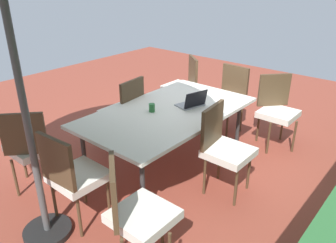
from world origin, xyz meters
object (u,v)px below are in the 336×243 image
(chair_north, at_px, (224,146))
(chair_west, at_px, (228,96))
(chair_northeast, at_px, (135,211))
(chair_southeast, at_px, (30,145))
(chair_northwest, at_px, (277,108))
(cup, at_px, (152,108))
(laptop, at_px, (192,103))
(dining_table, at_px, (168,114))
(chair_southwest, at_px, (184,84))
(chair_east, at_px, (73,174))
(chair_south, at_px, (124,109))

(chair_north, relative_size, chair_west, 1.00)
(chair_west, bearing_deg, chair_north, -56.78)
(chair_northeast, relative_size, chair_north, 1.00)
(chair_northeast, height_order, chair_southeast, same)
(chair_northeast, relative_size, chair_northwest, 1.00)
(chair_north, height_order, cup, chair_north)
(chair_west, xyz_separation_m, cup, (1.47, -0.17, 0.23))
(chair_northeast, xyz_separation_m, laptop, (-1.67, -0.69, 0.22))
(chair_northwest, bearing_deg, chair_southeast, -168.38)
(chair_northwest, bearing_deg, dining_table, -168.72)
(cup, bearing_deg, chair_west, 173.34)
(chair_southwest, bearing_deg, cup, -26.34)
(chair_east, xyz_separation_m, chair_west, (-2.71, 0.02, 0.00))
(laptop, bearing_deg, cup, -16.31)
(chair_southwest, height_order, chair_northwest, same)
(chair_west, height_order, chair_southeast, same)
(chair_north, bearing_deg, chair_south, 82.56)
(chair_north, height_order, laptop, chair_north)
(cup, bearing_deg, laptop, 148.78)
(dining_table, height_order, cup, cup)
(laptop, height_order, cup, laptop)
(chair_southwest, height_order, chair_southeast, same)
(dining_table, height_order, chair_west, chair_west)
(chair_southwest, bearing_deg, chair_southeast, -50.18)
(laptop, bearing_deg, chair_west, -159.99)
(chair_east, height_order, chair_southeast, same)
(laptop, bearing_deg, chair_northwest, 163.56)
(dining_table, relative_size, chair_north, 2.18)
(chair_east, xyz_separation_m, laptop, (-1.68, 0.11, 0.22))
(chair_north, xyz_separation_m, chair_west, (-1.36, -0.76, 0.00))
(chair_east, distance_m, cup, 1.27)
(chair_northeast, height_order, laptop, chair_northeast)
(chair_east, distance_m, chair_southeast, 0.81)
(chair_southwest, xyz_separation_m, cup, (1.51, 0.69, 0.23))
(chair_southwest, xyz_separation_m, chair_south, (1.38, 0.06, 0.00))
(dining_table, distance_m, chair_north, 0.82)
(dining_table, height_order, chair_southwest, chair_southwest)
(dining_table, bearing_deg, chair_southeast, -29.77)
(chair_south, relative_size, chair_southeast, 1.00)
(chair_south, height_order, laptop, chair_south)
(laptop, bearing_deg, chair_south, -56.28)
(chair_south, relative_size, chair_north, 1.00)
(chair_west, bearing_deg, chair_southeast, -103.19)
(dining_table, xyz_separation_m, chair_north, (0.04, 0.81, -0.13))
(chair_northeast, xyz_separation_m, chair_southeast, (-0.03, -1.61, 0.00))
(chair_southeast, relative_size, cup, 10.02)
(chair_west, distance_m, laptop, 1.06)
(chair_northeast, distance_m, laptop, 1.82)
(chair_north, bearing_deg, chair_northwest, -5.92)
(chair_southwest, relative_size, cup, 10.02)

